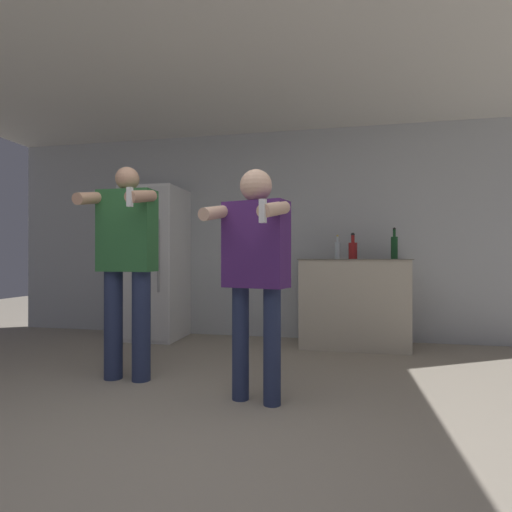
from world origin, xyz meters
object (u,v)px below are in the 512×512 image
Objects in this scene: bottle_short_whiskey at (337,250)px; bottle_red_label at (394,247)px; bottle_amber_bourbon at (353,249)px; person_woman_foreground at (255,260)px; person_man_side at (127,259)px; refrigerator at (155,263)px.

bottle_red_label is (0.61, 0.00, 0.03)m from bottle_short_whiskey.
bottle_amber_bourbon is at bearing 0.00° from bottle_short_whiskey.
bottle_amber_bourbon is at bearing 180.00° from bottle_red_label.
person_woman_foreground reaches higher than bottle_short_whiskey.
person_man_side is (-1.67, -1.61, -0.09)m from bottle_short_whiskey.
person_woman_foreground reaches higher than bottle_amber_bourbon.
bottle_short_whiskey is 1.97m from person_woman_foreground.
bottle_red_label is 0.20× the size of person_man_side.
bottle_amber_bourbon is at bearing 41.18° from person_man_side.
bottle_short_whiskey is 0.16× the size of person_man_side.
bottle_amber_bourbon is 0.18× the size of person_woman_foreground.
bottle_red_label is at bearing 35.22° from person_man_side.
person_woman_foreground is (1.64, -1.88, 0.05)m from refrigerator.
person_man_side is (-1.12, 0.28, 0.01)m from person_woman_foreground.
bottle_red_label is 0.22× the size of person_woman_foreground.
bottle_amber_bourbon reaches higher than bottle_short_whiskey.
refrigerator is 6.26× the size of bottle_amber_bourbon.
bottle_red_label is at bearing 58.50° from person_woman_foreground.
refrigerator reaches higher than bottle_red_label.
person_man_side is (-2.28, -1.61, -0.13)m from bottle_red_label.
bottle_short_whiskey is at bearing 0.12° from refrigerator.
refrigerator is 2.50m from person_woman_foreground.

